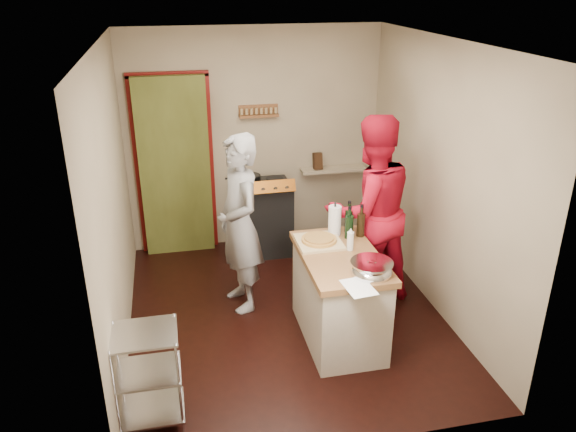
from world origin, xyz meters
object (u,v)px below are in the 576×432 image
object	(u,v)px
island	(340,294)
person_stripe	(240,224)
stove	(265,216)
wire_shelving	(148,373)
person_red	(370,211)

from	to	relation	value
island	person_stripe	xyz separation A→B (m)	(-0.79, 0.76, 0.43)
stove	person_stripe	bearing A→B (deg)	-111.09
stove	island	xyz separation A→B (m)	(0.35, -1.89, 0.01)
stove	person_stripe	distance (m)	1.30
wire_shelving	stove	bearing A→B (deg)	63.15
person_stripe	person_red	size ratio (longest dim) A/B	0.92
person_stripe	person_red	distance (m)	1.28
wire_shelving	person_red	bearing A→B (deg)	32.32
stove	wire_shelving	world-z (taller)	stove
person_stripe	wire_shelving	bearing A→B (deg)	-43.76
wire_shelving	person_stripe	distance (m)	1.79
person_stripe	person_red	bearing A→B (deg)	72.03
wire_shelving	person_stripe	world-z (taller)	person_stripe
stove	person_red	world-z (taller)	person_red
stove	person_stripe	world-z (taller)	person_stripe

